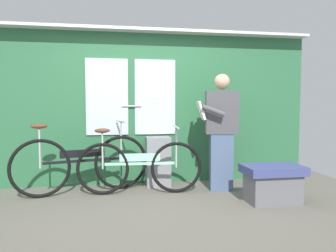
% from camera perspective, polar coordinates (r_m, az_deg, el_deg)
% --- Properties ---
extents(ground_plane, '(6.01, 3.97, 0.04)m').
position_cam_1_polar(ground_plane, '(3.76, -2.33, -14.64)').
color(ground_plane, '#666056').
extents(train_door_wall, '(5.01, 0.28, 2.26)m').
position_cam_1_polar(train_door_wall, '(4.74, -4.27, 3.90)').
color(train_door_wall, '#2D6B42').
rests_on(train_door_wall, ground_plane).
extents(bicycle_near_door, '(1.64, 0.44, 0.89)m').
position_cam_1_polar(bicycle_near_door, '(4.21, -5.18, -7.23)').
color(bicycle_near_door, black).
rests_on(bicycle_near_door, ground_plane).
extents(bicycle_leaning_behind, '(1.75, 0.59, 0.96)m').
position_cam_1_polar(bicycle_leaning_behind, '(4.36, -15.17, -6.54)').
color(bicycle_leaning_behind, black).
rests_on(bicycle_leaning_behind, ground_plane).
extents(passenger_reading_newspaper, '(0.59, 0.51, 1.59)m').
position_cam_1_polar(passenger_reading_newspaper, '(4.39, 9.45, -0.60)').
color(passenger_reading_newspaper, slate).
rests_on(passenger_reading_newspaper, ground_plane).
extents(trash_bin_by_wall, '(0.35, 0.28, 0.71)m').
position_cam_1_polar(trash_bin_by_wall, '(4.62, -1.81, -6.35)').
color(trash_bin_by_wall, gray).
rests_on(trash_bin_by_wall, ground_plane).
extents(bench_seat_corner, '(0.70, 0.44, 0.45)m').
position_cam_1_polar(bench_seat_corner, '(4.05, 18.27, -9.67)').
color(bench_seat_corner, '#3D477F').
rests_on(bench_seat_corner, ground_plane).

